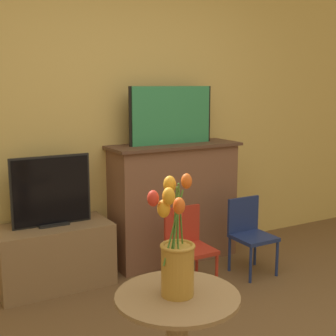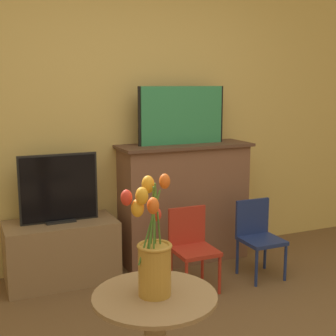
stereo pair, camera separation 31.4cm
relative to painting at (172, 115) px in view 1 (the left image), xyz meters
name	(u,v)px [view 1 (the left image)]	position (x,y,z in m)	size (l,w,h in m)	color
wall_back	(106,107)	(-0.51, 0.21, 0.07)	(8.00, 0.06, 2.70)	#E0BC66
fireplace_mantel	(174,201)	(0.02, -0.01, -0.75)	(1.16, 0.42, 1.03)	brown
painting	(172,115)	(0.00, 0.00, 0.00)	(0.79, 0.03, 0.49)	black
tv_stand	(54,256)	(-1.07, -0.05, -1.03)	(0.85, 0.43, 0.48)	olive
tv_monitor	(51,192)	(-1.07, -0.05, -0.53)	(0.60, 0.12, 0.53)	black
chair_red	(188,243)	(-0.18, -0.57, -0.93)	(0.31, 0.31, 0.61)	#B22D1E
chair_blue	(249,231)	(0.41, -0.57, -0.93)	(0.31, 0.31, 0.61)	navy
side_table	(177,334)	(-0.94, -1.68, -0.91)	(0.59, 0.59, 0.56)	#99754C
vase_tulips	(176,254)	(-0.94, -1.68, -0.51)	(0.26, 0.19, 0.57)	#B78433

